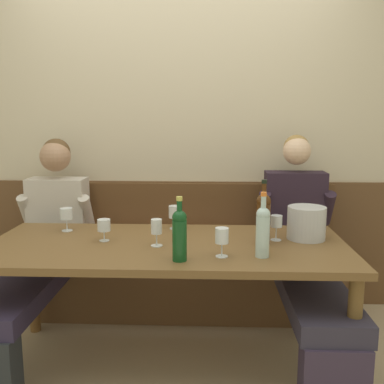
{
  "coord_description": "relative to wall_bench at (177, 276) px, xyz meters",
  "views": [
    {
      "loc": [
        0.24,
        -2.27,
        1.43
      ],
      "look_at": [
        0.13,
        0.44,
        0.97
      ],
      "focal_mm": 41.56,
      "sensor_mm": 36.0,
      "label": 1
    }
  ],
  "objects": [
    {
      "name": "ground_plane",
      "position": [
        0.0,
        -0.83,
        -0.29
      ],
      "size": [
        6.8,
        6.8,
        0.02
      ],
      "primitive_type": "cube",
      "color": "tan",
      "rests_on": "ground"
    },
    {
      "name": "room_wall_back",
      "position": [
        0.0,
        0.26,
        1.12
      ],
      "size": [
        6.8,
        0.08,
        2.8
      ],
      "primitive_type": "cube",
      "color": "beige",
      "rests_on": "ground"
    },
    {
      "name": "wood_wainscot_panel",
      "position": [
        0.0,
        0.21,
        0.19
      ],
      "size": [
        6.8,
        0.03,
        0.95
      ],
      "primitive_type": "cube",
      "color": "brown",
      "rests_on": "ground"
    },
    {
      "name": "wall_bench",
      "position": [
        0.0,
        0.0,
        0.0
      ],
      "size": [
        2.31,
        0.42,
        0.94
      ],
      "color": "brown",
      "rests_on": "ground"
    },
    {
      "name": "dining_table",
      "position": [
        0.0,
        -0.7,
        0.37
      ],
      "size": [
        2.01,
        0.88,
        0.73
      ],
      "color": "brown",
      "rests_on": "ground"
    },
    {
      "name": "person_center_left_seat",
      "position": [
        -0.85,
        -0.38,
        0.34
      ],
      "size": [
        0.51,
        1.31,
        1.28
      ],
      "color": "#262B2F",
      "rests_on": "ground"
    },
    {
      "name": "person_left_seat",
      "position": [
        0.83,
        -0.4,
        0.33
      ],
      "size": [
        0.52,
        1.3,
        1.31
      ],
      "color": "#362C41",
      "rests_on": "ground"
    },
    {
      "name": "ice_bucket",
      "position": [
        0.8,
        -0.58,
        0.55
      ],
      "size": [
        0.22,
        0.22,
        0.19
      ],
      "primitive_type": "cylinder",
      "color": "#BABDBF",
      "rests_on": "dining_table"
    },
    {
      "name": "wine_bottle_green_tall",
      "position": [
        0.09,
        -1.0,
        0.59
      ],
      "size": [
        0.07,
        0.07,
        0.32
      ],
      "color": "#11431C",
      "rests_on": "dining_table"
    },
    {
      "name": "wine_bottle_amber_mid",
      "position": [
        0.54,
        -0.68,
        0.6
      ],
      "size": [
        0.08,
        0.08,
        0.36
      ],
      "color": "#45260D",
      "rests_on": "dining_table"
    },
    {
      "name": "wine_bottle_clear_water",
      "position": [
        0.51,
        -0.92,
        0.59
      ],
      "size": [
        0.07,
        0.07,
        0.33
      ],
      "color": "#AFCAC5",
      "rests_on": "dining_table"
    },
    {
      "name": "wine_glass_by_bottle",
      "position": [
        -0.64,
        -0.46,
        0.56
      ],
      "size": [
        0.08,
        0.08,
        0.14
      ],
      "color": "silver",
      "rests_on": "dining_table"
    },
    {
      "name": "wine_glass_left_end",
      "position": [
        -0.05,
        -0.76,
        0.56
      ],
      "size": [
        0.06,
        0.06,
        0.15
      ],
      "color": "silver",
      "rests_on": "dining_table"
    },
    {
      "name": "wine_glass_center_front",
      "position": [
        0.02,
        -0.37,
        0.56
      ],
      "size": [
        0.07,
        0.07,
        0.15
      ],
      "color": "silver",
      "rests_on": "dining_table"
    },
    {
      "name": "wine_glass_center_rear",
      "position": [
        -0.36,
        -0.67,
        0.54
      ],
      "size": [
        0.07,
        0.07,
        0.13
      ],
      "color": "silver",
      "rests_on": "dining_table"
    },
    {
      "name": "wine_glass_mid_left",
      "position": [
        0.62,
        -0.62,
        0.56
      ],
      "size": [
        0.07,
        0.07,
        0.15
      ],
      "color": "silver",
      "rests_on": "dining_table"
    },
    {
      "name": "wine_glass_right_end",
      "position": [
        0.3,
        -0.93,
        0.55
      ],
      "size": [
        0.07,
        0.07,
        0.15
      ],
      "color": "silver",
      "rests_on": "dining_table"
    }
  ]
}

